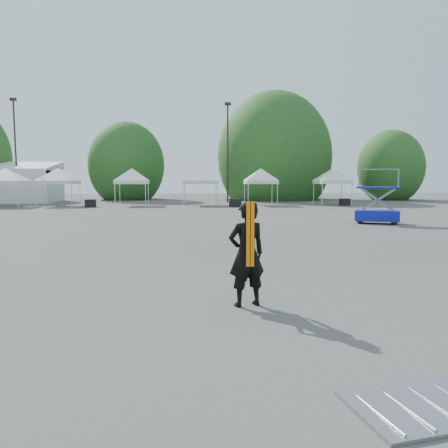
{
  "coord_description": "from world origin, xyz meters",
  "views": [
    {
      "loc": [
        -0.67,
        -11.3,
        2.44
      ],
      "look_at": [
        0.15,
        -0.51,
        1.3
      ],
      "focal_mm": 35.0,
      "sensor_mm": 36.0,
      "label": 1
    }
  ],
  "objects": [
    {
      "name": "crate_east",
      "position": [
        13.07,
        26.78,
        0.31
      ],
      "size": [
        0.93,
        0.8,
        0.62
      ],
      "primitive_type": "cube",
      "rotation": [
        0.0,
        0.0,
        0.24
      ],
      "color": "black",
      "rests_on": "ground"
    },
    {
      "name": "tent_e",
      "position": [
        0.23,
        28.48,
        3.06
      ],
      "size": [
        4.5,
        4.5,
        3.88
      ],
      "color": "silver",
      "rests_on": "ground"
    },
    {
      "name": "light_pole_east",
      "position": [
        3.0,
        32.0,
        5.52
      ],
      "size": [
        0.6,
        0.25,
        9.8
      ],
      "color": "black",
      "rests_on": "ground"
    },
    {
      "name": "tent_g",
      "position": [
        12.31,
        27.98,
        3.06
      ],
      "size": [
        4.11,
        4.11,
        3.88
      ],
      "color": "silver",
      "rests_on": "ground"
    },
    {
      "name": "tree_mid_w",
      "position": [
        -8.0,
        40.0,
        3.93
      ],
      "size": [
        4.16,
        4.16,
        6.33
      ],
      "color": "#382314",
      "rests_on": "ground"
    },
    {
      "name": "tent_c",
      "position": [
        -12.33,
        28.47,
        3.06
      ],
      "size": [
        4.43,
        4.43,
        3.88
      ],
      "color": "silver",
      "rests_on": "ground"
    },
    {
      "name": "tree_mid_e",
      "position": [
        9.0,
        39.0,
        4.84
      ],
      "size": [
        5.12,
        5.12,
        7.79
      ],
      "color": "#382314",
      "rests_on": "ground"
    },
    {
      "name": "tent_b",
      "position": [
        -16.44,
        27.56,
        3.06
      ],
      "size": [
        4.34,
        4.34,
        3.88
      ],
      "color": "silver",
      "rests_on": "ground"
    },
    {
      "name": "light_pole_west",
      "position": [
        -18.0,
        34.0,
        5.77
      ],
      "size": [
        0.6,
        0.25,
        10.3
      ],
      "color": "black",
      "rests_on": "ground"
    },
    {
      "name": "tent_d",
      "position": [
        -5.91,
        28.46,
        3.06
      ],
      "size": [
        3.99,
        3.99,
        3.88
      ],
      "color": "silver",
      "rests_on": "ground"
    },
    {
      "name": "man",
      "position": [
        0.38,
        -3.19,
        1.01
      ],
      "size": [
        0.84,
        0.67,
        2.01
      ],
      "rotation": [
        0.0,
        0.0,
        3.44
      ],
      "color": "black",
      "rests_on": "ground"
    },
    {
      "name": "crate_west",
      "position": [
        -9.11,
        26.21,
        0.34
      ],
      "size": [
        0.91,
        0.74,
        0.67
      ],
      "primitive_type": "cube",
      "rotation": [
        0.0,
        0.0,
        0.08
      ],
      "color": "black",
      "rests_on": "ground"
    },
    {
      "name": "tent_f",
      "position": [
        5.7,
        28.26,
        3.06
      ],
      "size": [
        3.98,
        3.98,
        3.88
      ],
      "color": "silver",
      "rests_on": "ground"
    },
    {
      "name": "crate_mid",
      "position": [
        3.14,
        25.85,
        0.34
      ],
      "size": [
        1.05,
        0.93,
        0.69
      ],
      "primitive_type": "cube",
      "rotation": [
        0.0,
        0.0,
        0.31
      ],
      "color": "black",
      "rests_on": "ground"
    },
    {
      "name": "tree_far_e",
      "position": [
        22.0,
        37.0,
        3.63
      ],
      "size": [
        3.84,
        3.84,
        5.84
      ],
      "color": "#382314",
      "rests_on": "ground"
    },
    {
      "name": "ground",
      "position": [
        0.0,
        0.0,
        0.0
      ],
      "size": [
        120.0,
        120.0,
        0.0
      ],
      "primitive_type": "plane",
      "color": "#474442",
      "rests_on": "ground"
    },
    {
      "name": "barrier_mid",
      "position": [
        2.04,
        -7.02,
        0.03
      ],
      "size": [
        2.22,
        1.39,
        0.07
      ],
      "rotation": [
        0.0,
        0.0,
        0.18
      ],
      "color": "gray",
      "rests_on": "ground"
    },
    {
      "name": "scissor_lift",
      "position": [
        9.36,
        11.44,
        1.48
      ],
      "size": [
        2.54,
        1.97,
        2.93
      ],
      "rotation": [
        0.0,
        0.0,
        -0.43
      ],
      "color": "#0B1B93",
      "rests_on": "ground"
    }
  ]
}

